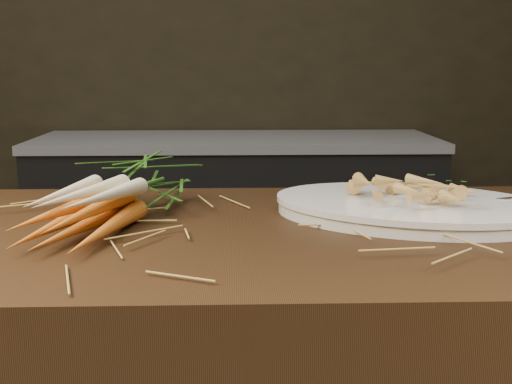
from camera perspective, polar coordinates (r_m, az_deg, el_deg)
The scene contains 5 objects.
back_counter at distance 3.02m, azimuth -1.74°, elevation -3.01°, with size 1.82×0.62×0.84m.
straw_bedding at distance 1.12m, azimuth -17.24°, elevation -2.73°, with size 1.40×0.60×0.02m, color olive, non-canonical shape.
root_veg_bunch at distance 1.16m, azimuth -11.80°, elevation -0.05°, with size 0.28×0.52×0.09m.
serving_platter at distance 1.19m, azimuth 13.49°, elevation -1.55°, with size 0.48×0.32×0.03m, color white, non-canonical shape.
roasted_veg_heap at distance 1.18m, azimuth 13.58°, elevation 0.33°, with size 0.24×0.17×0.05m, color #BF9048, non-canonical shape.
Camera 1 is at (0.30, -0.75, 1.17)m, focal length 45.00 mm.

